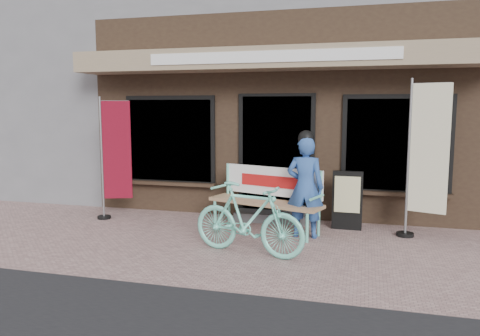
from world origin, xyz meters
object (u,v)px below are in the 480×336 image
(bicycle, at_px, (248,219))
(nobori_cream, at_px, (425,157))
(nobori_red, at_px, (115,156))
(menu_stand, at_px, (347,200))
(bench, at_px, (268,194))
(person, at_px, (305,185))

(bicycle, distance_m, nobori_cream, 2.83)
(nobori_red, bearing_deg, bicycle, -47.04)
(bicycle, height_order, nobori_cream, nobori_cream)
(nobori_red, xyz_separation_m, menu_stand, (3.99, 0.30, -0.62))
(bench, distance_m, person, 0.70)
(bicycle, xyz_separation_m, nobori_red, (-2.76, 1.37, 0.62))
(nobori_red, bearing_deg, bench, -22.13)
(bench, relative_size, menu_stand, 2.02)
(bench, height_order, menu_stand, bench)
(nobori_red, height_order, menu_stand, nobori_red)
(person, height_order, bicycle, person)
(bicycle, bearing_deg, nobori_red, 76.52)
(nobori_red, height_order, nobori_cream, nobori_cream)
(person, distance_m, nobori_red, 3.41)
(bicycle, bearing_deg, person, -17.44)
(bench, height_order, nobori_cream, nobori_cream)
(bench, relative_size, nobori_red, 0.89)
(person, bearing_deg, bench, 159.81)
(person, relative_size, menu_stand, 1.71)
(bicycle, relative_size, nobori_red, 0.75)
(bench, bearing_deg, nobori_red, -163.77)
(person, height_order, menu_stand, person)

